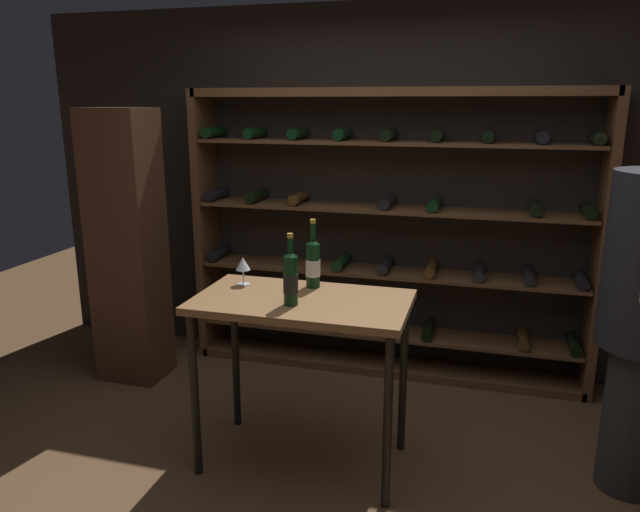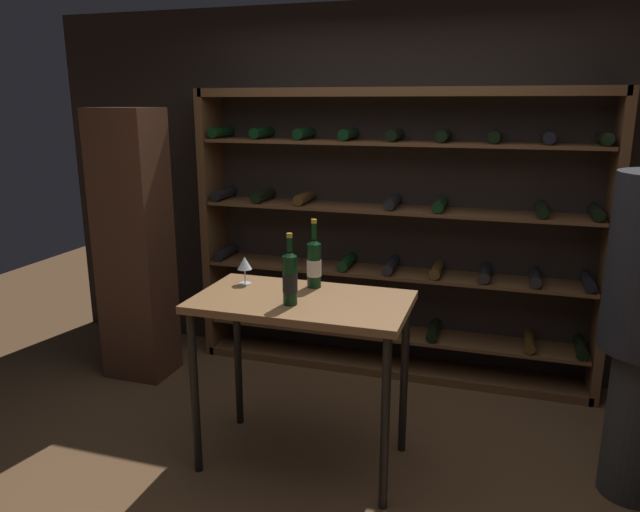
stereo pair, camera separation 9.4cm
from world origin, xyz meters
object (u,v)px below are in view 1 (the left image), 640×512
(tasting_table, at_px, (302,319))
(display_cabinet, at_px, (128,248))
(wine_glass_stemmed_right, at_px, (243,265))
(wine_bottle_gold_foil, at_px, (291,278))
(wine_rack, at_px, (387,237))
(wine_bottle_green_slim, at_px, (313,263))

(tasting_table, xyz_separation_m, display_cabinet, (-1.49, 0.71, 0.12))
(wine_glass_stemmed_right, bearing_deg, wine_bottle_gold_foil, -34.86)
(wine_rack, height_order, wine_bottle_green_slim, wine_rack)
(tasting_table, bearing_deg, wine_bottle_green_slim, 90.15)
(wine_bottle_gold_foil, distance_m, wine_bottle_green_slim, 0.32)
(wine_bottle_green_slim, bearing_deg, tasting_table, -89.85)
(wine_bottle_green_slim, bearing_deg, wine_bottle_gold_foil, -94.17)
(tasting_table, relative_size, display_cabinet, 0.59)
(wine_bottle_green_slim, height_order, wine_glass_stemmed_right, wine_bottle_green_slim)
(display_cabinet, bearing_deg, wine_bottle_gold_foil, -29.21)
(tasting_table, distance_m, wine_glass_stemmed_right, 0.47)
(display_cabinet, distance_m, wine_bottle_gold_foil, 1.69)
(display_cabinet, distance_m, wine_glass_stemmed_right, 1.25)
(wine_glass_stemmed_right, bearing_deg, wine_bottle_green_slim, 9.29)
(tasting_table, relative_size, wine_bottle_green_slim, 2.93)
(tasting_table, height_order, wine_bottle_green_slim, wine_bottle_green_slim)
(wine_bottle_green_slim, distance_m, wine_glass_stemmed_right, 0.39)
(wine_rack, height_order, tasting_table, wine_rack)
(display_cabinet, height_order, wine_bottle_green_slim, display_cabinet)
(wine_rack, bearing_deg, wine_glass_stemmed_right, -118.12)
(display_cabinet, height_order, wine_bottle_gold_foil, display_cabinet)
(wine_bottle_green_slim, bearing_deg, display_cabinet, 161.26)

